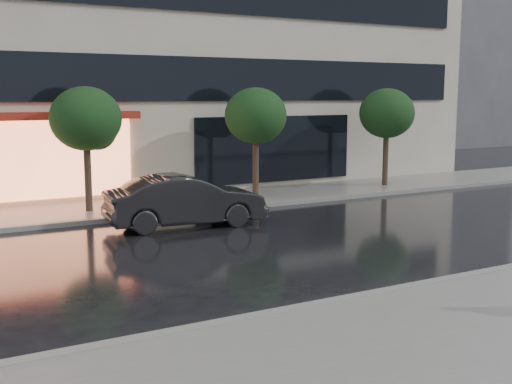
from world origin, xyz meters
TOP-DOWN VIEW (x-y plane):
  - ground at (0.00, 0.00)m, footprint 120.00×120.00m
  - sidewalk_near at (0.00, -3.25)m, footprint 60.00×4.50m
  - sidewalk_far at (0.00, 10.25)m, footprint 60.00×3.50m
  - curb_near at (0.00, -1.00)m, footprint 60.00×0.25m
  - curb_far at (0.00, 8.50)m, footprint 60.00×0.25m
  - bg_building_right at (26.00, 28.00)m, footprint 12.00×12.00m
  - tree_mid_west at (-2.94, 10.03)m, footprint 2.20×2.20m
  - tree_mid_east at (3.06, 10.03)m, footprint 2.20×2.20m
  - tree_far_east at (9.06, 10.03)m, footprint 2.20×2.20m
  - parked_car at (-1.09, 6.80)m, footprint 4.65×2.02m

SIDE VIEW (x-z plane):
  - ground at x=0.00m, z-range 0.00..0.00m
  - sidewalk_near at x=0.00m, z-range 0.00..0.12m
  - sidewalk_far at x=0.00m, z-range 0.00..0.12m
  - curb_near at x=0.00m, z-range 0.00..0.14m
  - curb_far at x=0.00m, z-range 0.00..0.14m
  - parked_car at x=-1.09m, z-range 0.00..1.49m
  - tree_mid_west at x=-2.94m, z-range 0.93..4.92m
  - tree_mid_east at x=3.06m, z-range 0.93..4.92m
  - tree_far_east at x=9.06m, z-range 0.93..4.92m
  - bg_building_right at x=26.00m, z-range 0.00..16.00m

